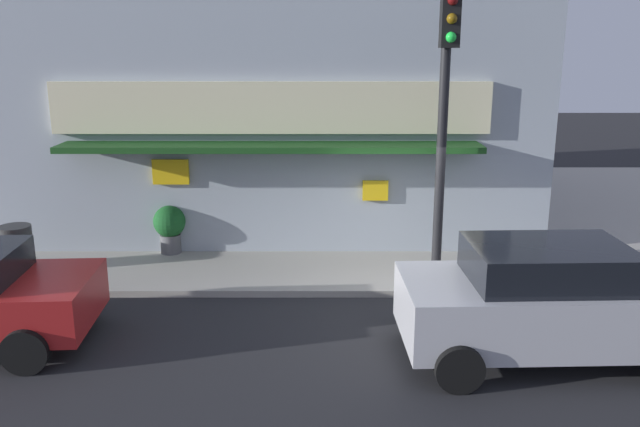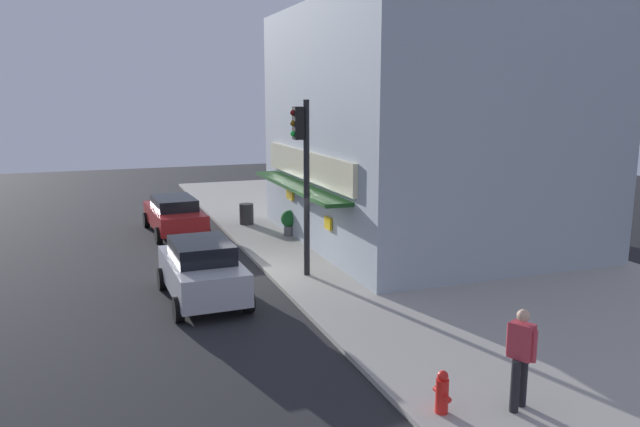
% 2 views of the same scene
% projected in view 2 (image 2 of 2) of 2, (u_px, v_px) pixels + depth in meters
% --- Properties ---
extents(ground_plane, '(60.89, 60.89, 0.00)m').
position_uv_depth(ground_plane, '(267.00, 276.00, 19.14)').
color(ground_plane, '#232326').
extents(sidewalk, '(40.59, 11.59, 0.12)m').
position_uv_depth(sidewalk, '(430.00, 257.00, 21.10)').
color(sidewalk, '#A39E93').
rests_on(sidewalk, ground_plane).
extents(corner_building, '(11.30, 9.87, 8.53)m').
position_uv_depth(corner_building, '(423.00, 126.00, 22.85)').
color(corner_building, '#9EA8B2').
rests_on(corner_building, sidewalk).
extents(traffic_light, '(0.32, 0.58, 5.27)m').
position_uv_depth(traffic_light, '(303.00, 165.00, 18.15)').
color(traffic_light, black).
rests_on(traffic_light, sidewalk).
extents(fire_hydrant, '(0.47, 0.23, 0.77)m').
position_uv_depth(fire_hydrant, '(442.00, 392.00, 10.62)').
color(fire_hydrant, red).
rests_on(fire_hydrant, sidewalk).
extents(trash_can, '(0.60, 0.60, 0.87)m').
position_uv_depth(trash_can, '(247.00, 214.00, 26.09)').
color(trash_can, '#2D2D2D').
rests_on(trash_can, sidewalk).
extents(pedestrian, '(0.54, 0.47, 1.83)m').
position_uv_depth(pedestrian, '(521.00, 355.00, 10.63)').
color(pedestrian, black).
rests_on(pedestrian, sidewalk).
extents(potted_plant_by_doorway, '(0.75, 0.75, 1.07)m').
position_uv_depth(potted_plant_by_doorway, '(336.00, 234.00, 21.43)').
color(potted_plant_by_doorway, '#59595B').
rests_on(potted_plant_by_doorway, sidewalk).
extents(potted_plant_by_window, '(0.65, 0.65, 0.99)m').
position_uv_depth(potted_plant_by_window, '(289.00, 221.00, 23.95)').
color(potted_plant_by_window, '#59595B').
rests_on(potted_plant_by_window, sidewalk).
extents(parked_car_silver, '(4.01, 2.11, 1.67)m').
position_uv_depth(parked_car_silver, '(202.00, 270.00, 16.71)').
color(parked_car_silver, '#B7B7BC').
rests_on(parked_car_silver, ground_plane).
extents(parked_car_red, '(4.60, 2.25, 1.47)m').
position_uv_depth(parked_car_red, '(174.00, 214.00, 24.88)').
color(parked_car_red, '#AD1E1E').
rests_on(parked_car_red, ground_plane).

